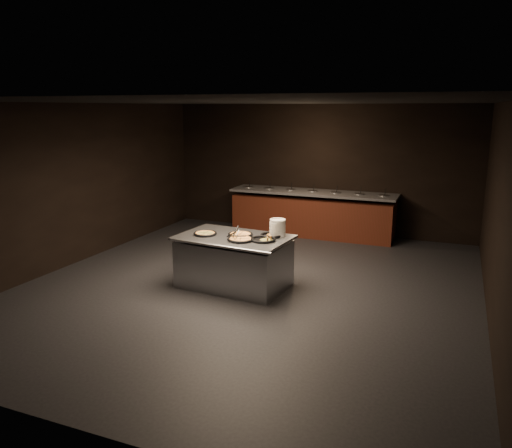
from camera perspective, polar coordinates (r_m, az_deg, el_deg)
The scene contains 11 objects.
room at distance 7.76m, azimuth -0.65°, elevation 3.03°, with size 7.02×8.02×2.92m.
salad_bar at distance 11.26m, azimuth 6.40°, elevation 0.89°, with size 3.70×0.83×1.18m.
serving_counter at distance 8.01m, azimuth -2.54°, elevation -4.40°, with size 1.83×1.27×0.83m.
plate_stack at distance 7.89m, azimuth 2.48°, elevation -0.43°, with size 0.25×0.25×0.27m, color white.
pan_veggie_whole at distance 8.02m, azimuth -5.83°, elevation -1.09°, with size 0.37×0.37×0.04m.
pan_cheese_whole at distance 7.92m, azimuth -1.80°, elevation -1.20°, with size 0.39×0.39×0.04m.
pan_cheese_slices_a at distance 7.88m, azimuth 1.74°, elevation -1.29°, with size 0.34×0.34×0.04m.
pan_cheese_slices_b at distance 7.64m, azimuth -1.78°, elevation -1.75°, with size 0.41×0.41×0.04m.
pan_veggie_slices at distance 7.63m, azimuth 0.82°, elevation -1.77°, with size 0.39×0.39×0.04m.
server_left at distance 7.82m, azimuth -2.22°, elevation -0.92°, with size 0.11×0.35×0.17m.
server_right at distance 7.59m, azimuth -2.54°, elevation -1.41°, with size 0.32×0.15×0.16m.
Camera 1 is at (2.96, -7.04, 2.81)m, focal length 35.00 mm.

